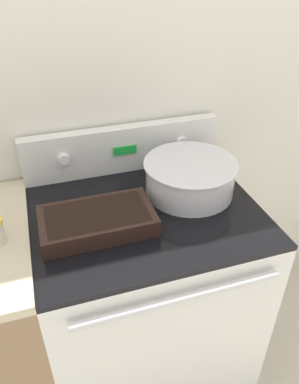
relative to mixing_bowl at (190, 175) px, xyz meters
name	(u,v)px	position (x,y,z in m)	size (l,w,h in m)	color
kitchen_wall	(116,81)	(-0.19, 0.29, 0.27)	(8.00, 0.05, 2.50)	silver
stove_range	(146,298)	(-0.19, -0.06, -0.53)	(0.77, 0.66, 0.91)	silver
control_panel	(123,149)	(-0.19, 0.23, 0.02)	(0.77, 0.07, 0.18)	silver
mixing_bowl	(190,175)	(0.00, 0.00, 0.00)	(0.34, 0.34, 0.13)	silver
casserole_dish	(97,220)	(-0.36, -0.10, -0.04)	(0.36, 0.20, 0.06)	black
ladle	(226,168)	(0.19, 0.07, -0.04)	(0.07, 0.29, 0.07)	#B7B7B7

